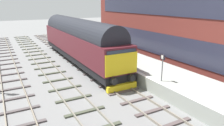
# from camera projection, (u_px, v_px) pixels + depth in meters

# --- Properties ---
(ground_plane) EXTENTS (140.00, 140.00, 0.00)m
(ground_plane) POSITION_uv_depth(u_px,v_px,m) (113.00, 85.00, 16.67)
(ground_plane) COLOR slate
(ground_plane) RESTS_ON ground
(track_main) EXTENTS (2.50, 60.00, 0.15)m
(track_main) POSITION_uv_depth(u_px,v_px,m) (113.00, 84.00, 16.66)
(track_main) COLOR slate
(track_main) RESTS_ON ground
(track_adjacent_west) EXTENTS (2.50, 60.00, 0.15)m
(track_adjacent_west) POSITION_uv_depth(u_px,v_px,m) (69.00, 93.00, 15.00)
(track_adjacent_west) COLOR slate
(track_adjacent_west) RESTS_ON ground
(track_adjacent_far_west) EXTENTS (2.50, 60.00, 0.15)m
(track_adjacent_far_west) POSITION_uv_depth(u_px,v_px,m) (17.00, 104.00, 13.40)
(track_adjacent_far_west) COLOR gray
(track_adjacent_far_west) RESTS_ON ground
(station_platform) EXTENTS (4.00, 44.00, 1.01)m
(station_platform) POSITION_uv_depth(u_px,v_px,m) (150.00, 72.00, 18.20)
(station_platform) COLOR #989E96
(station_platform) RESTS_ON ground
(diesel_locomotive) EXTENTS (2.74, 18.23, 4.68)m
(diesel_locomotive) POSITION_uv_depth(u_px,v_px,m) (78.00, 39.00, 22.45)
(diesel_locomotive) COLOR black
(diesel_locomotive) RESTS_ON ground
(platform_number_sign) EXTENTS (0.10, 0.44, 1.90)m
(platform_number_sign) POSITION_uv_depth(u_px,v_px,m) (162.00, 64.00, 14.33)
(platform_number_sign) COLOR slate
(platform_number_sign) RESTS_ON station_platform
(waiting_passenger) EXTENTS (0.41, 0.50, 1.64)m
(waiting_passenger) POSITION_uv_depth(u_px,v_px,m) (114.00, 47.00, 20.79)
(waiting_passenger) COLOR #2F2636
(waiting_passenger) RESTS_ON station_platform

